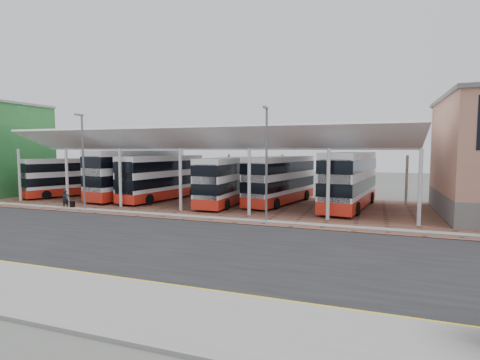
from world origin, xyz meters
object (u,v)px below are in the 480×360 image
Objects in this scene: bus_4 at (281,180)px; bus_5 at (350,180)px; bus_1 at (138,174)px; bus_3 at (228,181)px; bus_0 at (72,177)px; bus_2 at (163,178)px; pedestrian at (66,199)px.

bus_5 is at bearing 6.22° from bus_4.
bus_5 is (6.31, -0.63, 0.20)m from bus_4.
bus_3 is at bearing 3.64° from bus_1.
bus_0 is 0.96× the size of bus_3.
bus_5 reaches higher than bus_3.
bus_5 reaches higher than bus_2.
pedestrian is at bearing -92.65° from bus_1.
bus_3 is 4.99m from bus_4.
bus_2 is at bearing -169.89° from bus_5.
bus_2 is 9.32m from pedestrian.
bus_1 is at bearing -164.54° from bus_4.
bus_2 is 1.05× the size of bus_3.
bus_0 is 0.91× the size of bus_2.
bus_5 is at bearing 26.04° from bus_0.
bus_5 reaches higher than bus_4.
bus_1 is 10.63m from bus_3.
bus_1 is 1.18× the size of bus_3.
bus_2 is 7.41m from bus_3.
pedestrian is (-16.89, -9.14, -1.42)m from bus_4.
bus_3 reaches higher than pedestrian.
bus_1 is at bearing 173.72° from bus_3.
bus_2 reaches higher than bus_0.
bus_2 is 7.04× the size of pedestrian.
pedestrian is at bearing -139.68° from bus_4.
bus_1 is at bearing -171.39° from bus_5.
bus_3 is at bearing -164.90° from bus_5.
bus_3 is 0.95× the size of bus_4.
bus_3 is 10.96m from bus_5.
bus_0 is at bearing -168.48° from bus_2.
bus_0 is at bearing -163.18° from bus_4.
bus_4 is at bearing 13.05° from bus_1.
bus_2 is at bearing -7.93° from pedestrian.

